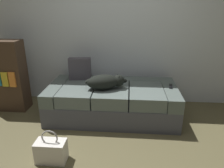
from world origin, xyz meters
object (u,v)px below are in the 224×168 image
tv_remote (171,86)px  throw_pillow (80,69)px  bookshelf (7,76)px  couch (112,101)px  dog_dark (106,82)px  handbag (51,151)px

tv_remote → throw_pillow: size_ratio=0.44×
throw_pillow → bookshelf: (-1.12, -0.15, -0.10)m
couch → dog_dark: size_ratio=3.14×
dog_dark → handbag: bearing=-117.4°
throw_pillow → couch: bearing=-26.2°
dog_dark → bookshelf: bookshelf is taller
throw_pillow → tv_remote: bearing=-9.4°
tv_remote → handbag: (-1.41, -1.09, -0.36)m
couch → tv_remote: size_ratio=12.41×
bookshelf → dog_dark: bearing=-8.2°
handbag → tv_remote: bearing=37.7°
dog_dark → bookshelf: bearing=171.8°
dog_dark → throw_pillow: throw_pillow is taller
dog_dark → bookshelf: 1.58m
dog_dark → throw_pillow: 0.58m
throw_pillow → handbag: bearing=-91.9°
tv_remote → dog_dark: bearing=-161.3°
couch → dog_dark: dog_dark is taller
tv_remote → bookshelf: bearing=-172.1°
throw_pillow → handbag: throw_pillow is taller
tv_remote → throw_pillow: (-1.36, 0.23, 0.16)m
tv_remote → handbag: size_ratio=0.40×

